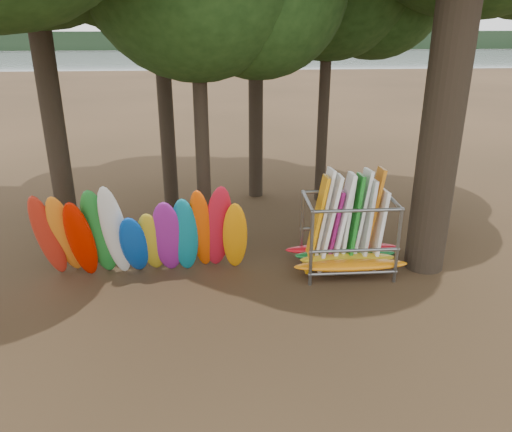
{
  "coord_description": "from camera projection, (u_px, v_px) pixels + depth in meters",
  "views": [
    {
      "loc": [
        -1.27,
        -11.27,
        6.45
      ],
      "look_at": [
        -0.33,
        1.5,
        1.4
      ],
      "focal_mm": 35.0,
      "sensor_mm": 36.0,
      "label": 1
    }
  ],
  "objects": [
    {
      "name": "storage_rack",
      "position": [
        347.0,
        237.0,
        13.46
      ],
      "size": [
        3.23,
        1.6,
        2.83
      ],
      "color": "slate",
      "rests_on": "ground"
    },
    {
      "name": "lake",
      "position": [
        227.0,
        70.0,
        68.57
      ],
      "size": [
        160.0,
        160.0,
        0.0
      ],
      "primitive_type": "plane",
      "color": "gray",
      "rests_on": "ground"
    },
    {
      "name": "far_shore",
      "position": [
        223.0,
        41.0,
        114.23
      ],
      "size": [
        160.0,
        4.0,
        4.0
      ],
      "primitive_type": "cube",
      "color": "black",
      "rests_on": "ground"
    },
    {
      "name": "kayak_row",
      "position": [
        142.0,
        236.0,
        12.78
      ],
      "size": [
        5.41,
        1.93,
        3.06
      ],
      "color": "red",
      "rests_on": "ground"
    },
    {
      "name": "ground",
      "position": [
        273.0,
        287.0,
        12.91
      ],
      "size": [
        120.0,
        120.0,
        0.0
      ],
      "primitive_type": "plane",
      "color": "#47331E",
      "rests_on": "ground"
    }
  ]
}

